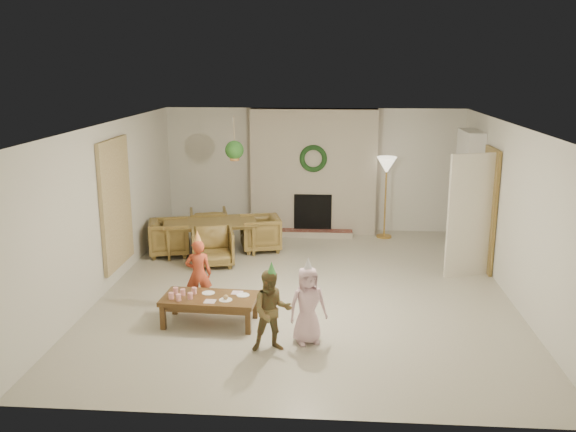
# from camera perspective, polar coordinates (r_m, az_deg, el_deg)

# --- Properties ---
(floor) EXTENTS (7.00, 7.00, 0.00)m
(floor) POSITION_cam_1_polar(r_m,az_deg,el_deg) (9.36, 1.66, -6.88)
(floor) COLOR #B7B29E
(floor) RESTS_ON ground
(ceiling) EXTENTS (7.00, 7.00, 0.00)m
(ceiling) POSITION_cam_1_polar(r_m,az_deg,el_deg) (8.78, 1.78, 8.54)
(ceiling) COLOR white
(ceiling) RESTS_ON wall_back
(wall_back) EXTENTS (7.00, 0.00, 7.00)m
(wall_back) POSITION_cam_1_polar(r_m,az_deg,el_deg) (12.41, 2.44, 4.34)
(wall_back) COLOR silver
(wall_back) RESTS_ON floor
(wall_front) EXTENTS (7.00, 0.00, 7.00)m
(wall_front) POSITION_cam_1_polar(r_m,az_deg,el_deg) (5.65, 0.13, -7.69)
(wall_front) COLOR silver
(wall_front) RESTS_ON floor
(wall_left) EXTENTS (0.00, 7.00, 7.00)m
(wall_left) POSITION_cam_1_polar(r_m,az_deg,el_deg) (9.59, -16.49, 0.87)
(wall_left) COLOR silver
(wall_left) RESTS_ON floor
(wall_right) EXTENTS (0.00, 7.00, 7.00)m
(wall_right) POSITION_cam_1_polar(r_m,az_deg,el_deg) (9.35, 20.41, 0.23)
(wall_right) COLOR silver
(wall_right) RESTS_ON floor
(fireplace_mass) EXTENTS (2.50, 0.40, 2.50)m
(fireplace_mass) POSITION_cam_1_polar(r_m,az_deg,el_deg) (12.22, 2.41, 4.18)
(fireplace_mass) COLOR maroon
(fireplace_mass) RESTS_ON floor
(fireplace_hearth) EXTENTS (1.60, 0.30, 0.12)m
(fireplace_hearth) POSITION_cam_1_polar(r_m,az_deg,el_deg) (12.14, 2.30, -1.64)
(fireplace_hearth) COLOR #5E1F19
(fireplace_hearth) RESTS_ON floor
(fireplace_firebox) EXTENTS (0.75, 0.12, 0.75)m
(fireplace_firebox) POSITION_cam_1_polar(r_m,az_deg,el_deg) (12.20, 2.34, 0.34)
(fireplace_firebox) COLOR black
(fireplace_firebox) RESTS_ON floor
(fireplace_wreath) EXTENTS (0.54, 0.10, 0.54)m
(fireplace_wreath) POSITION_cam_1_polar(r_m,az_deg,el_deg) (11.94, 2.39, 5.41)
(fireplace_wreath) COLOR #143515
(fireplace_wreath) RESTS_ON fireplace_mass
(floor_lamp_base) EXTENTS (0.30, 0.30, 0.03)m
(floor_lamp_base) POSITION_cam_1_polar(r_m,az_deg,el_deg) (12.24, 9.00, -1.89)
(floor_lamp_base) COLOR gold
(floor_lamp_base) RESTS_ON floor
(floor_lamp_post) EXTENTS (0.03, 0.03, 1.45)m
(floor_lamp_post) POSITION_cam_1_polar(r_m,az_deg,el_deg) (12.06, 9.13, 1.47)
(floor_lamp_post) COLOR gold
(floor_lamp_post) RESTS_ON floor
(floor_lamp_shade) EXTENTS (0.39, 0.39, 0.32)m
(floor_lamp_shade) POSITION_cam_1_polar(r_m,az_deg,el_deg) (11.93, 9.26, 4.74)
(floor_lamp_shade) COLOR beige
(floor_lamp_shade) RESTS_ON floor_lamp_post
(bookshelf_carcass) EXTENTS (0.30, 1.00, 2.20)m
(bookshelf_carcass) POSITION_cam_1_polar(r_m,az_deg,el_deg) (11.52, 16.50, 2.25)
(bookshelf_carcass) COLOR white
(bookshelf_carcass) RESTS_ON floor
(bookshelf_shelf_a) EXTENTS (0.30, 0.92, 0.03)m
(bookshelf_shelf_a) POSITION_cam_1_polar(r_m,az_deg,el_deg) (11.66, 16.19, -0.87)
(bookshelf_shelf_a) COLOR white
(bookshelf_shelf_a) RESTS_ON bookshelf_carcass
(bookshelf_shelf_b) EXTENTS (0.30, 0.92, 0.03)m
(bookshelf_shelf_b) POSITION_cam_1_polar(r_m,az_deg,el_deg) (11.57, 16.32, 1.04)
(bookshelf_shelf_b) COLOR white
(bookshelf_shelf_b) RESTS_ON bookshelf_carcass
(bookshelf_shelf_c) EXTENTS (0.30, 0.92, 0.03)m
(bookshelf_shelf_c) POSITION_cam_1_polar(r_m,az_deg,el_deg) (11.49, 16.46, 2.99)
(bookshelf_shelf_c) COLOR white
(bookshelf_shelf_c) RESTS_ON bookshelf_carcass
(bookshelf_shelf_d) EXTENTS (0.30, 0.92, 0.03)m
(bookshelf_shelf_d) POSITION_cam_1_polar(r_m,az_deg,el_deg) (11.43, 16.60, 4.95)
(bookshelf_shelf_d) COLOR white
(bookshelf_shelf_d) RESTS_ON bookshelf_carcass
(books_row_lower) EXTENTS (0.20, 0.40, 0.24)m
(books_row_lower) POSITION_cam_1_polar(r_m,az_deg,el_deg) (11.48, 16.29, -0.39)
(books_row_lower) COLOR maroon
(books_row_lower) RESTS_ON bookshelf_shelf_a
(books_row_mid) EXTENTS (0.20, 0.44, 0.24)m
(books_row_mid) POSITION_cam_1_polar(r_m,az_deg,el_deg) (11.59, 16.22, 1.78)
(books_row_mid) COLOR #244C85
(books_row_mid) RESTS_ON bookshelf_shelf_b
(books_row_upper) EXTENTS (0.20, 0.36, 0.22)m
(books_row_upper) POSITION_cam_1_polar(r_m,az_deg,el_deg) (11.37, 16.51, 3.53)
(books_row_upper) COLOR #BF7D29
(books_row_upper) RESTS_ON bookshelf_shelf_c
(door_frame) EXTENTS (0.05, 0.86, 2.04)m
(door_frame) POSITION_cam_1_polar(r_m,az_deg,el_deg) (10.52, 18.34, 0.58)
(door_frame) COLOR olive
(door_frame) RESTS_ON floor
(door_leaf) EXTENTS (0.77, 0.32, 2.00)m
(door_leaf) POSITION_cam_1_polar(r_m,az_deg,el_deg) (10.08, 16.74, 0.01)
(door_leaf) COLOR beige
(door_leaf) RESTS_ON floor
(curtain_panel) EXTENTS (0.06, 1.20, 2.00)m
(curtain_panel) POSITION_cam_1_polar(r_m,az_deg,el_deg) (9.76, -15.87, 1.13)
(curtain_panel) COLOR #C9BF8E
(curtain_panel) RESTS_ON wall_left
(dining_table) EXTENTS (1.83, 1.30, 0.58)m
(dining_table) POSITION_cam_1_polar(r_m,az_deg,el_deg) (11.12, -7.28, -1.99)
(dining_table) COLOR olive
(dining_table) RESTS_ON floor
(dining_chair_near) EXTENTS (0.84, 0.85, 0.64)m
(dining_chair_near) POSITION_cam_1_polar(r_m,az_deg,el_deg) (10.41, -7.09, -2.92)
(dining_chair_near) COLOR olive
(dining_chair_near) RESTS_ON floor
(dining_chair_far) EXTENTS (0.84, 0.85, 0.64)m
(dining_chair_far) POSITION_cam_1_polar(r_m,az_deg,el_deg) (11.81, -7.46, -0.88)
(dining_chair_far) COLOR olive
(dining_chair_far) RESTS_ON floor
(dining_chair_left) EXTENTS (0.85, 0.84, 0.64)m
(dining_chair_left) POSITION_cam_1_polar(r_m,az_deg,el_deg) (11.10, -11.04, -1.99)
(dining_chair_left) COLOR olive
(dining_chair_left) RESTS_ON floor
(dining_chair_right) EXTENTS (0.85, 0.84, 0.64)m
(dining_chair_right) POSITION_cam_1_polar(r_m,az_deg,el_deg) (11.18, -2.62, -1.63)
(dining_chair_right) COLOR olive
(dining_chair_right) RESTS_ON floor
(hanging_plant_cord) EXTENTS (0.01, 0.01, 0.70)m
(hanging_plant_cord) POSITION_cam_1_polar(r_m,az_deg,el_deg) (10.43, -5.08, 7.44)
(hanging_plant_cord) COLOR tan
(hanging_plant_cord) RESTS_ON ceiling
(hanging_plant_pot) EXTENTS (0.16, 0.16, 0.12)m
(hanging_plant_pot) POSITION_cam_1_polar(r_m,az_deg,el_deg) (10.48, -5.04, 5.54)
(hanging_plant_pot) COLOR #9A6331
(hanging_plant_pot) RESTS_ON hanging_plant_cord
(hanging_plant_foliage) EXTENTS (0.32, 0.32, 0.32)m
(hanging_plant_foliage) POSITION_cam_1_polar(r_m,az_deg,el_deg) (10.46, -5.05, 6.19)
(hanging_plant_foliage) COLOR #1F501A
(hanging_plant_foliage) RESTS_ON hanging_plant_pot
(coffee_table_top) EXTENTS (1.27, 0.68, 0.06)m
(coffee_table_top) POSITION_cam_1_polar(r_m,az_deg,el_deg) (8.11, -7.37, -7.70)
(coffee_table_top) COLOR brown
(coffee_table_top) RESTS_ON floor
(coffee_table_apron) EXTENTS (1.17, 0.58, 0.08)m
(coffee_table_apron) POSITION_cam_1_polar(r_m,az_deg,el_deg) (8.14, -7.35, -8.13)
(coffee_table_apron) COLOR brown
(coffee_table_apron) RESTS_ON floor
(coffee_leg_fl) EXTENTS (0.07, 0.07, 0.32)m
(coffee_leg_fl) POSITION_cam_1_polar(r_m,az_deg,el_deg) (8.12, -11.66, -9.32)
(coffee_leg_fl) COLOR brown
(coffee_leg_fl) RESTS_ON floor
(coffee_leg_fr) EXTENTS (0.07, 0.07, 0.32)m
(coffee_leg_fr) POSITION_cam_1_polar(r_m,az_deg,el_deg) (7.84, -3.76, -9.91)
(coffee_leg_fr) COLOR brown
(coffee_leg_fr) RESTS_ON floor
(coffee_leg_bl) EXTENTS (0.07, 0.07, 0.32)m
(coffee_leg_bl) POSITION_cam_1_polar(r_m,az_deg,el_deg) (8.56, -10.58, -8.01)
(coffee_leg_bl) COLOR brown
(coffee_leg_bl) RESTS_ON floor
(coffee_leg_br) EXTENTS (0.07, 0.07, 0.32)m
(coffee_leg_br) POSITION_cam_1_polar(r_m,az_deg,el_deg) (8.30, -3.09, -8.51)
(coffee_leg_br) COLOR brown
(coffee_leg_br) RESTS_ON floor
(cup_a) EXTENTS (0.07, 0.07, 0.09)m
(cup_a) POSITION_cam_1_polar(r_m,az_deg,el_deg) (8.09, -10.93, -7.37)
(cup_a) COLOR white
(cup_a) RESTS_ON coffee_table_top
(cup_b) EXTENTS (0.07, 0.07, 0.09)m
(cup_b) POSITION_cam_1_polar(r_m,az_deg,el_deg) (8.26, -10.52, -6.90)
(cup_b) COLOR white
(cup_b) RESTS_ON coffee_table_top
(cup_c) EXTENTS (0.07, 0.07, 0.09)m
(cup_c) POSITION_cam_1_polar(r_m,az_deg,el_deg) (8.01, -10.25, -7.54)
(cup_c) COLOR white
(cup_c) RESTS_ON coffee_table_top
(cup_d) EXTENTS (0.07, 0.07, 0.09)m
(cup_d) POSITION_cam_1_polar(r_m,az_deg,el_deg) (8.18, -9.85, -7.06)
(cup_d) COLOR white
(cup_d) RESTS_ON coffee_table_top
(cup_e) EXTENTS (0.07, 0.07, 0.09)m
(cup_e) POSITION_cam_1_polar(r_m,az_deg,el_deg) (8.04, -9.17, -7.41)
(cup_e) COLOR white
(cup_e) RESTS_ON coffee_table_top
(cup_f) EXTENTS (0.07, 0.07, 0.09)m
(cup_f) POSITION_cam_1_polar(r_m,az_deg,el_deg) (8.21, -8.80, -6.94)
(cup_f) COLOR white
(cup_f) RESTS_ON coffee_table_top
(plate_a) EXTENTS (0.18, 0.18, 0.01)m
(plate_a) POSITION_cam_1_polar(r_m,az_deg,el_deg) (8.21, -7.50, -7.18)
(plate_a) COLOR white
(plate_a) RESTS_ON coffee_table_top
(plate_b) EXTENTS (0.18, 0.18, 0.01)m
(plate_b) POSITION_cam_1_polar(r_m,az_deg,el_deg) (7.96, -5.88, -7.84)
(plate_b) COLOR white
(plate_b) RESTS_ON coffee_table_top
(plate_c) EXTENTS (0.18, 0.18, 0.01)m
(plate_c) POSITION_cam_1_polar(r_m,az_deg,el_deg) (8.09, -4.25, -7.42)
(plate_c) COLOR white
(plate_c) RESTS_ON coffee_table_top
(food_scoop) EXTENTS (0.07, 0.07, 0.07)m
(food_scoop) POSITION_cam_1_polar(r_m,az_deg,el_deg) (7.95, -5.88, -7.59)
(food_scoop) COLOR tan
(food_scoop) RESTS_ON plate_b
(napkin_left) EXTENTS (0.15, 0.15, 0.01)m
(napkin_left) POSITION_cam_1_polar(r_m,az_deg,el_deg) (7.94, -7.35, -7.96)
(napkin_left) COLOR #D59DAB
(napkin_left) RESTS_ON coffee_table_top
(napkin_right) EXTENTS (0.15, 0.15, 0.01)m
(napkin_right) POSITION_cam_1_polar(r_m,az_deg,el_deg) (8.18, -4.80, -7.20)
(napkin_right) COLOR #D59DAB
(napkin_right) RESTS_ON coffee_table_top
(child_red) EXTENTS (0.40, 0.30, 1.00)m
(child_red) POSITION_cam_1_polar(r_m,az_deg,el_deg) (8.60, -8.40, -5.41)
(child_red) COLOR #B74327
(child_red) RESTS_ON floor
(party_hat_red) EXTENTS (0.16, 0.16, 0.19)m
(party_hat_red) POSITION_cam_1_polar(r_m,az_deg,el_deg) (8.44, -8.53, -1.95)
(party_hat_red) COLOR #ECD94E
(party_hat_red) RESTS_ON child_red
(child_plaid) EXTENTS (0.56, 0.47, 1.00)m
(child_plaid) POSITION_cam_1_polar(r_m,az_deg,el_deg) (7.28, -1.53, -8.92)
(child_plaid) COLOR brown
(child_plaid) RESTS_ON floor
(party_hat_plaid) EXTENTS (0.13, 0.13, 0.16)m
(party_hat_plaid) POSITION_cam_1_polar(r_m,az_deg,el_deg) (7.09, -1.56, -4.92)
(party_hat_plaid) COLOR green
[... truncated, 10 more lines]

